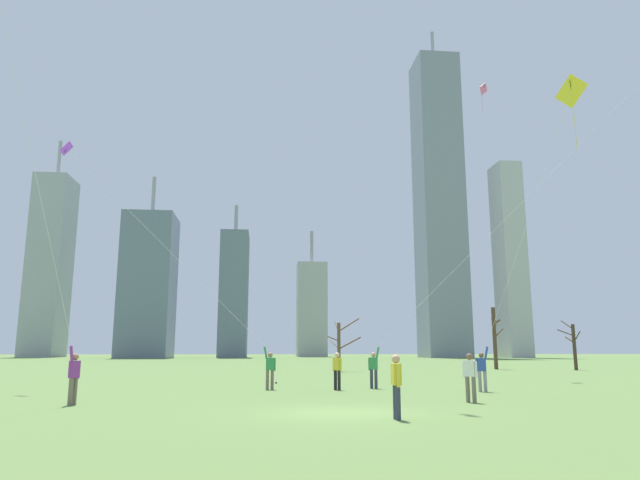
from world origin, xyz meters
name	(u,v)px	position (x,y,z in m)	size (l,w,h in m)	color
ground_plane	(341,413)	(0.00, 0.00, 0.00)	(400.00, 400.00, 0.00)	#5B7A3D
kite_flyer_midfield_left_teal	(41,216)	(-9.25, 1.76, 5.87)	(4.34, 5.67, 19.82)	#726656
kite_flyer_midfield_right_red	(408,331)	(4.28, 8.97, 2.57)	(11.31, 7.44, 13.70)	#33384C
kite_flyer_foreground_left_yellow	(502,307)	(7.79, 6.79, 3.50)	(4.16, 3.37, 13.12)	gray
kite_flyer_midfield_center_purple	(241,336)	(-3.21, 9.86, 2.32)	(10.76, 2.03, 11.90)	#726656
bystander_far_off_by_trees	(396,383)	(1.19, -1.80, 0.90)	(0.22, 0.51, 1.62)	#33384C
bystander_watching_nearby	(337,369)	(1.06, 9.02, 0.90)	(0.37, 0.41, 1.62)	black
bystander_strolling_midfield	(470,375)	(4.76, 2.64, 0.90)	(0.41, 0.37, 1.62)	#726656
distant_kite_drifting_left_pink	(483,112)	(12.93, 20.08, 18.19)	(4.09, 5.48, 20.68)	pink
bare_tree_center	(341,343)	(4.09, 30.28, 2.22)	(2.82, 1.67, 4.33)	brown
bare_tree_leftmost	(574,345)	(24.55, 31.35, 2.13)	(1.29, 2.34, 4.28)	#423326
bare_tree_left_of_center	(495,337)	(18.67, 34.11, 2.89)	(1.15, 1.92, 5.52)	#4C3828
skyline_mid_tower_left	(510,259)	(52.18, 104.48, 21.56)	(5.19, 7.23, 43.13)	#B2B2B7
skyline_tall_tower	(50,265)	(-53.21, 125.09, 21.61)	(7.78, 10.72, 52.84)	#9EA3AD
skyline_slender_spire	(234,295)	(-8.65, 111.85, 13.68)	(6.01, 11.83, 34.06)	slate
skyline_wide_slab	(148,285)	(-26.56, 108.04, 15.15)	(10.37, 11.98, 39.11)	slate
skyline_short_annex	(439,202)	(37.47, 107.57, 34.88)	(9.42, 10.51, 77.53)	gray
skyline_mid_tower_right	(312,309)	(9.82, 126.06, 11.59)	(7.29, 6.87, 31.32)	#B2B2B7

